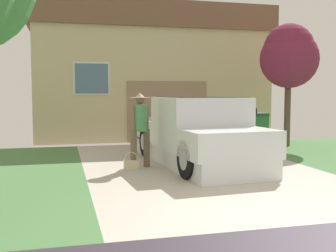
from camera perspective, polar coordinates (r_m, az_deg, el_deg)
pickup_truck at (r=10.13m, az=4.29°, el=-1.23°), size 2.31×5.30×1.65m
person_with_hat at (r=9.74m, az=-3.84°, el=0.16°), size 0.49×0.49×1.76m
handbag at (r=9.66m, az=-5.07°, el=-5.16°), size 0.32×0.18×0.40m
house_with_garage at (r=17.52m, az=-3.17°, el=7.12°), size 8.99×5.84×4.97m
neighbor_tree at (r=13.99m, az=16.17°, el=8.99°), size 1.86×1.86×3.93m
wheeled_trash_bin at (r=14.22m, az=11.93°, el=-0.21°), size 0.60×0.72×1.07m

